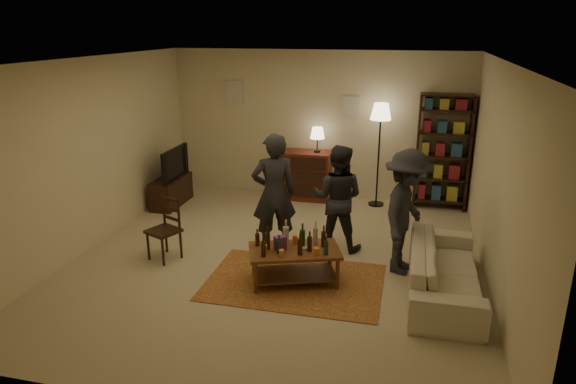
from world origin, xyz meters
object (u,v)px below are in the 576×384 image
(floor_lamp, at_px, (381,119))
(coffee_table, at_px, (294,253))
(dining_chair, at_px, (166,226))
(bookshelf, at_px, (443,151))
(person_right, at_px, (338,198))
(person_by_sofa, at_px, (406,212))
(sofa, at_px, (444,270))
(dresser, at_px, (304,174))
(person_left, at_px, (274,194))
(tv_stand, at_px, (171,184))

(floor_lamp, bearing_deg, coffee_table, -103.74)
(dining_chair, distance_m, floor_lamp, 4.10)
(bookshelf, distance_m, person_right, 2.64)
(coffee_table, relative_size, floor_lamp, 0.69)
(floor_lamp, height_order, person_by_sofa, floor_lamp)
(dining_chair, xyz_separation_m, bookshelf, (3.75, 3.05, 0.57))
(sofa, bearing_deg, bookshelf, -0.82)
(dresser, distance_m, person_left, 2.44)
(dining_chair, height_order, person_by_sofa, person_by_sofa)
(tv_stand, distance_m, bookshelf, 4.84)
(floor_lamp, xyz_separation_m, person_by_sofa, (0.54, -2.56, -0.74))
(bookshelf, relative_size, sofa, 0.97)
(dining_chair, relative_size, person_by_sofa, 0.54)
(bookshelf, xyz_separation_m, sofa, (-0.05, -3.18, -0.73))
(bookshelf, relative_size, person_right, 1.31)
(sofa, bearing_deg, person_by_sofa, 45.57)
(dining_chair, bearing_deg, bookshelf, 63.26)
(person_left, bearing_deg, person_by_sofa, 148.14)
(person_left, xyz_separation_m, person_right, (0.86, 0.32, -0.10))
(floor_lamp, bearing_deg, bookshelf, 6.85)
(sofa, bearing_deg, floor_lamp, 18.77)
(coffee_table, height_order, person_right, person_right)
(dresser, relative_size, person_by_sofa, 0.82)
(bookshelf, distance_m, person_by_sofa, 2.75)
(dresser, distance_m, floor_lamp, 1.74)
(tv_stand, bearing_deg, coffee_table, -40.11)
(bookshelf, distance_m, person_left, 3.42)
(bookshelf, distance_m, sofa, 3.26)
(person_by_sofa, bearing_deg, bookshelf, 2.67)
(person_right, bearing_deg, coffee_table, 79.45)
(dining_chair, bearing_deg, dresser, 90.41)
(coffee_table, bearing_deg, dining_chair, 170.75)
(tv_stand, relative_size, person_by_sofa, 0.64)
(dresser, xyz_separation_m, person_left, (0.08, -2.40, 0.39))
(bookshelf, xyz_separation_m, person_left, (-2.36, -2.47, -0.17))
(tv_stand, relative_size, person_left, 0.61)
(dining_chair, xyz_separation_m, floor_lamp, (2.67, 2.92, 1.10))
(sofa, distance_m, person_left, 2.49)
(coffee_table, bearing_deg, floor_lamp, 76.26)
(dresser, bearing_deg, dining_chair, -113.72)
(dining_chair, distance_m, dresser, 3.26)
(coffee_table, height_order, sofa, coffee_table)
(dining_chair, bearing_deg, sofa, 22.12)
(dresser, relative_size, floor_lamp, 0.74)
(coffee_table, xyz_separation_m, person_right, (0.36, 1.21, 0.36))
(dining_chair, height_order, tv_stand, tv_stand)
(sofa, relative_size, person_left, 1.21)
(dresser, distance_m, sofa, 3.93)
(person_left, relative_size, person_right, 1.12)
(bookshelf, bearing_deg, tv_stand, -168.20)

